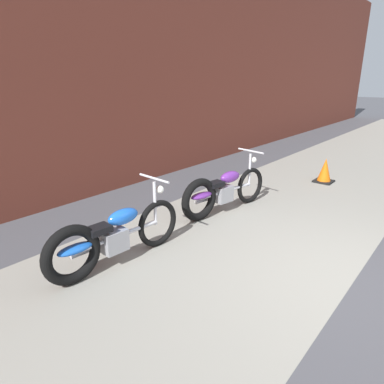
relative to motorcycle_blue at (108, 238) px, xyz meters
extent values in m
plane|color=#47474C|center=(1.52, -2.49, -0.40)|extent=(80.00, 80.00, 0.00)
cube|color=gray|center=(1.52, -0.74, -0.40)|extent=(36.00, 3.50, 0.01)
cube|color=brown|center=(1.52, 2.71, 2.59)|extent=(36.00, 0.50, 5.97)
torus|color=black|center=(0.81, -0.06, -0.06)|extent=(0.68, 0.13, 0.68)
torus|color=black|center=(-0.49, 0.03, -0.03)|extent=(0.74, 0.18, 0.73)
cylinder|color=silver|center=(0.16, -0.01, -0.02)|extent=(1.24, 0.14, 0.06)
cube|color=#99999E|center=(0.08, -0.01, -0.06)|extent=(0.33, 0.24, 0.28)
ellipsoid|color=blue|center=(0.24, -0.02, 0.22)|extent=(0.45, 0.22, 0.20)
ellipsoid|color=blue|center=(-0.44, 0.03, 0.03)|extent=(0.45, 0.21, 0.10)
cube|color=black|center=(-0.12, 0.01, 0.16)|extent=(0.29, 0.22, 0.08)
cylinder|color=silver|center=(0.77, -0.05, 0.25)|extent=(0.05, 0.05, 0.62)
cylinder|color=silver|center=(0.77, -0.05, 0.61)|extent=(0.07, 0.58, 0.03)
sphere|color=white|center=(0.87, -0.06, 0.43)|extent=(0.11, 0.11, 0.11)
cylinder|color=silver|center=(-0.15, 0.16, -0.14)|extent=(0.55, 0.10, 0.06)
torus|color=black|center=(3.17, -0.15, -0.06)|extent=(0.68, 0.19, 0.68)
torus|color=black|center=(1.88, 0.06, -0.03)|extent=(0.74, 0.25, 0.73)
cylinder|color=silver|center=(2.53, -0.05, -0.02)|extent=(1.23, 0.26, 0.06)
cube|color=#99999E|center=(2.45, -0.03, -0.06)|extent=(0.35, 0.27, 0.28)
ellipsoid|color=#6B2D93|center=(2.60, -0.06, 0.22)|extent=(0.46, 0.26, 0.20)
ellipsoid|color=#6B2D93|center=(1.93, 0.05, 0.03)|extent=(0.46, 0.25, 0.10)
cube|color=black|center=(2.25, 0.00, 0.16)|extent=(0.31, 0.24, 0.08)
cylinder|color=silver|center=(3.13, -0.15, 0.25)|extent=(0.05, 0.05, 0.62)
cylinder|color=silver|center=(3.13, -0.15, 0.61)|extent=(0.13, 0.58, 0.03)
sphere|color=white|center=(3.23, -0.16, 0.43)|extent=(0.11, 0.11, 0.11)
cylinder|color=silver|center=(2.23, 0.15, -0.14)|extent=(0.55, 0.15, 0.06)
cone|color=orange|center=(5.41, -0.78, -0.12)|extent=(0.32, 0.32, 0.55)
cube|color=black|center=(5.41, -0.78, -0.38)|extent=(0.40, 0.40, 0.04)
camera|label=1|loc=(-2.29, -3.25, 1.91)|focal=32.10mm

